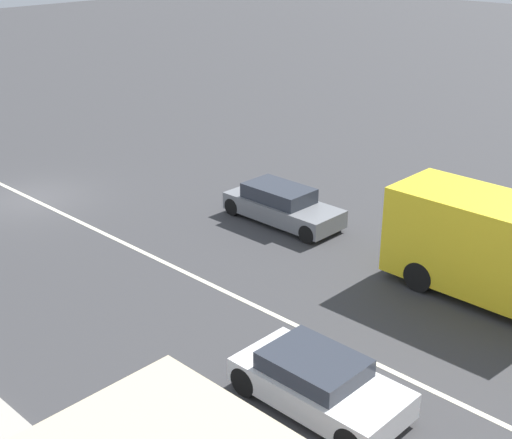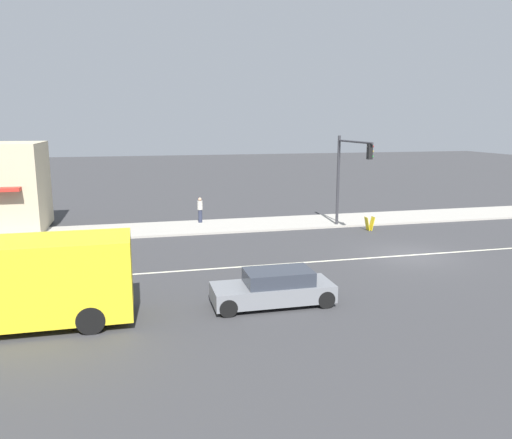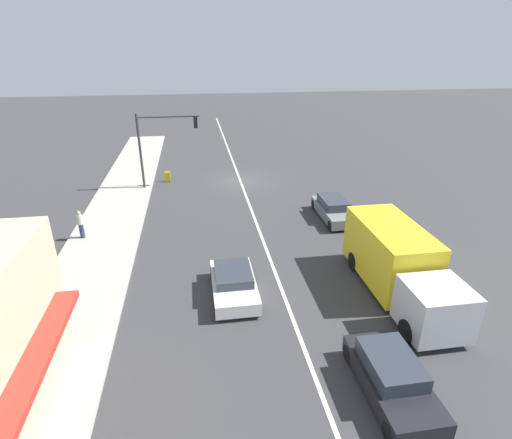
# 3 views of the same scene
# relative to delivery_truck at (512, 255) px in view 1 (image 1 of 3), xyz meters

# --- Properties ---
(ground_plane) EXTENTS (160.00, 160.00, 0.00)m
(ground_plane) POSITION_rel_delivery_truck_xyz_m (5.00, 1.11, -1.47)
(ground_plane) COLOR #38383A
(lane_marking_center) EXTENTS (0.16, 60.00, 0.01)m
(lane_marking_center) POSITION_rel_delivery_truck_xyz_m (5.00, -16.89, -1.46)
(lane_marking_center) COLOR beige
(lane_marking_center) RESTS_ON ground
(delivery_truck) EXTENTS (2.44, 7.50, 2.87)m
(delivery_truck) POSITION_rel_delivery_truck_xyz_m (0.00, 0.00, 0.00)
(delivery_truck) COLOR silver
(delivery_truck) RESTS_ON ground
(suv_grey) EXTENTS (1.73, 4.37, 1.30)m
(suv_grey) POSITION_rel_delivery_truck_xyz_m (0.00, -8.41, -0.85)
(suv_grey) COLOR slate
(suv_grey) RESTS_ON ground
(van_white) EXTENTS (1.91, 3.86, 1.19)m
(van_white) POSITION_rel_delivery_truck_xyz_m (7.20, -0.88, -0.87)
(van_white) COLOR silver
(van_white) RESTS_ON ground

